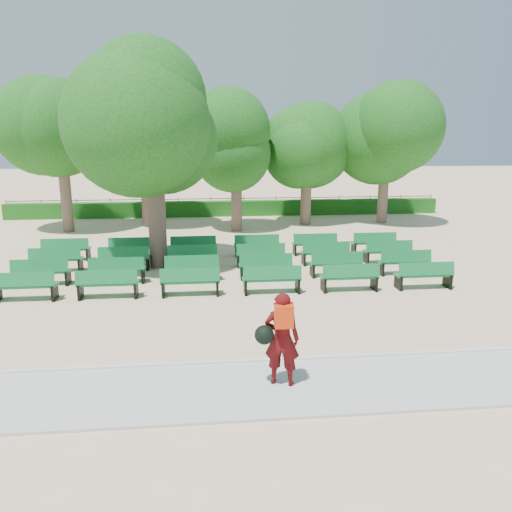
# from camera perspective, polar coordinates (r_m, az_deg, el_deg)

# --- Properties ---
(ground) EXTENTS (120.00, 120.00, 0.00)m
(ground) POSITION_cam_1_polar(r_m,az_deg,el_deg) (16.83, -0.89, -2.85)
(ground) COLOR beige
(paving) EXTENTS (30.00, 2.20, 0.06)m
(paving) POSITION_cam_1_polar(r_m,az_deg,el_deg) (9.99, 2.98, -14.78)
(paving) COLOR #BABAB5
(paving) RESTS_ON ground
(curb) EXTENTS (30.00, 0.12, 0.10)m
(curb) POSITION_cam_1_polar(r_m,az_deg,el_deg) (11.00, 2.04, -11.85)
(curb) COLOR silver
(curb) RESTS_ON ground
(hedge) EXTENTS (26.00, 0.70, 0.90)m
(hedge) POSITION_cam_1_polar(r_m,az_deg,el_deg) (30.42, -3.22, 5.46)
(hedge) COLOR #1B5E18
(hedge) RESTS_ON ground
(fence) EXTENTS (26.00, 0.10, 1.02)m
(fence) POSITION_cam_1_polar(r_m,az_deg,el_deg) (30.88, -3.25, 4.74)
(fence) COLOR black
(fence) RESTS_ON ground
(tree_line) EXTENTS (21.80, 6.80, 7.04)m
(tree_line) POSITION_cam_1_polar(r_m,az_deg,el_deg) (26.55, -2.79, 3.27)
(tree_line) COLOR #1D5D19
(tree_line) RESTS_ON ground
(bench_array) EXTENTS (1.82, 0.63, 1.13)m
(bench_array) POSITION_cam_1_polar(r_m,az_deg,el_deg) (17.80, -3.20, -1.64)
(bench_array) COLOR #137135
(bench_array) RESTS_ON ground
(tree_among) EXTENTS (5.10, 5.10, 7.31)m
(tree_among) POSITION_cam_1_polar(r_m,az_deg,el_deg) (18.40, -11.71, 13.98)
(tree_among) COLOR brown
(tree_among) RESTS_ON ground
(person) EXTENTS (0.92, 0.62, 1.86)m
(person) POSITION_cam_1_polar(r_m,az_deg,el_deg) (9.65, 2.82, -9.31)
(person) COLOR #490A0B
(person) RESTS_ON ground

